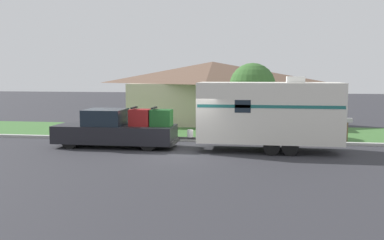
% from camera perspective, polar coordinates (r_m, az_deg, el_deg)
% --- Properties ---
extents(ground_plane, '(120.00, 120.00, 0.00)m').
position_cam_1_polar(ground_plane, '(19.14, -0.57, -4.66)').
color(ground_plane, '#2D2D33').
extents(curb_strip, '(80.00, 0.30, 0.14)m').
position_cam_1_polar(curb_strip, '(22.79, 0.94, -2.72)').
color(curb_strip, '#ADADA8').
rests_on(curb_strip, ground_plane).
extents(lawn_strip, '(80.00, 7.00, 0.03)m').
position_cam_1_polar(lawn_strip, '(26.38, 2.00, -1.61)').
color(lawn_strip, '#3D6B33').
rests_on(lawn_strip, ground_plane).
extents(house_across_street, '(12.04, 6.52, 4.45)m').
position_cam_1_polar(house_across_street, '(31.07, 2.74, 3.82)').
color(house_across_street, beige).
rests_on(house_across_street, ground_plane).
extents(pickup_truck, '(6.03, 1.99, 2.00)m').
position_cam_1_polar(pickup_truck, '(21.36, -9.99, -1.26)').
color(pickup_truck, black).
rests_on(pickup_truck, ground_plane).
extents(travel_trailer, '(7.50, 2.45, 3.48)m').
position_cam_1_polar(travel_trailer, '(20.15, 10.22, 1.03)').
color(travel_trailer, black).
rests_on(travel_trailer, ground_plane).
extents(mailbox, '(0.48, 0.20, 1.27)m').
position_cam_1_polar(mailbox, '(23.95, 20.01, -0.46)').
color(mailbox, brown).
rests_on(mailbox, ground_plane).
extents(tree_in_yard, '(2.70, 2.70, 4.23)m').
position_cam_1_polar(tree_in_yard, '(25.44, 8.05, 4.49)').
color(tree_in_yard, brown).
rests_on(tree_in_yard, ground_plane).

